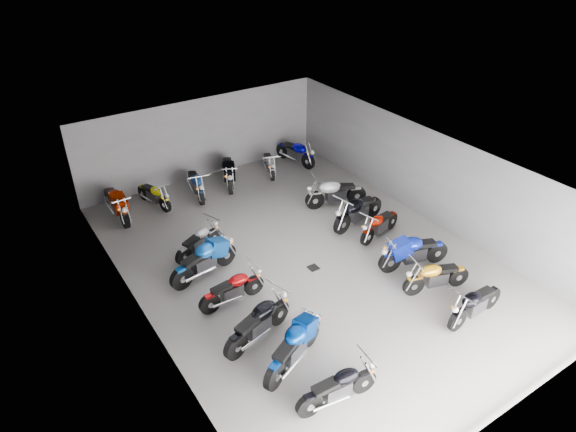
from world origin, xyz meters
name	(u,v)px	position (x,y,z in m)	size (l,w,h in m)	color
ground	(304,260)	(0.00, 0.00, 0.00)	(14.00, 14.00, 0.00)	gray
wall_back	(202,138)	(0.00, 7.00, 1.60)	(10.00, 0.10, 3.20)	gray
wall_left	(140,273)	(-5.00, 0.00, 1.60)	(0.10, 14.00, 3.20)	gray
wall_right	(425,174)	(5.00, 0.00, 1.60)	(0.10, 14.00, 3.20)	gray
ceiling	(306,166)	(0.00, 0.00, 3.22)	(10.00, 14.00, 0.04)	black
drain_grate	(313,268)	(0.00, -0.50, 0.01)	(0.32, 0.32, 0.01)	black
motorcycle_left_a	(338,387)	(-2.44, -4.77, 0.48)	(2.01, 0.45, 0.88)	black
motorcycle_left_b	(294,346)	(-2.60, -3.30, 0.55)	(2.17, 1.08, 1.02)	black
motorcycle_left_c	(258,323)	(-2.89, -2.14, 0.54)	(2.20, 0.77, 0.99)	black
motorcycle_left_d	(233,289)	(-2.78, -0.56, 0.48)	(1.98, 0.39, 0.87)	black
motorcycle_left_e	(205,260)	(-2.88, 0.97, 0.56)	(2.31, 0.67, 1.02)	black
motorcycle_left_f	(199,241)	(-2.55, 2.10, 0.45)	(1.80, 0.78, 0.83)	black
motorcycle_right_a	(475,304)	(2.23, -4.63, 0.50)	(2.09, 0.44, 0.92)	black
motorcycle_right_b	(436,276)	(2.26, -3.24, 0.49)	(2.01, 0.71, 0.90)	black
motorcycle_right_c	(413,252)	(2.52, -2.09, 0.55)	(2.26, 0.74, 1.01)	black
motorcycle_right_d	(379,224)	(2.81, -0.29, 0.47)	(1.94, 0.60, 0.86)	black
motorcycle_right_e	(358,211)	(2.69, 0.66, 0.56)	(2.33, 0.59, 1.03)	black
motorcycle_right_f	(335,193)	(2.84, 2.10, 0.55)	(2.21, 0.89, 1.01)	black
motorcycle_back_a	(116,203)	(-4.00, 5.68, 0.57)	(0.46, 2.37, 1.04)	black
motorcycle_back_b	(154,195)	(-2.62, 5.73, 0.46)	(0.60, 1.88, 0.84)	black
motorcycle_back_c	(196,184)	(-1.03, 5.59, 0.51)	(0.59, 2.09, 0.93)	black
motorcycle_back_d	(229,171)	(0.43, 5.74, 0.56)	(1.09, 2.21, 1.03)	black
motorcycle_back_e	(269,163)	(2.24, 5.67, 0.45)	(0.79, 1.79, 0.82)	black
motorcycle_back_f	(296,152)	(3.68, 5.86, 0.52)	(0.60, 2.16, 0.96)	black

